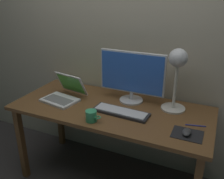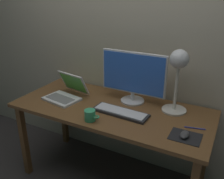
{
  "view_description": "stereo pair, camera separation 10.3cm",
  "coord_description": "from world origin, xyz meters",
  "px_view_note": "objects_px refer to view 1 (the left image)",
  "views": [
    {
      "loc": [
        0.75,
        -1.63,
        1.65
      ],
      "look_at": [
        0.03,
        -0.05,
        0.92
      ],
      "focal_mm": 39.67,
      "sensor_mm": 36.0,
      "label": 1
    },
    {
      "loc": [
        0.84,
        -1.59,
        1.65
      ],
      "look_at": [
        0.03,
        -0.05,
        0.92
      ],
      "focal_mm": 39.67,
      "sensor_mm": 36.0,
      "label": 2
    }
  ],
  "objects_px": {
    "laptop": "(65,92)",
    "pen": "(196,126)",
    "monitor": "(132,75)",
    "desk_lamp": "(177,68)",
    "coffee_mug": "(91,116)",
    "keyboard_main": "(121,112)",
    "mouse": "(187,132)"
  },
  "relations": [
    {
      "from": "keyboard_main",
      "to": "pen",
      "type": "distance_m",
      "value": 0.55
    },
    {
      "from": "laptop",
      "to": "monitor",
      "type": "bearing_deg",
      "value": 19.0
    },
    {
      "from": "keyboard_main",
      "to": "coffee_mug",
      "type": "height_order",
      "value": "coffee_mug"
    },
    {
      "from": "monitor",
      "to": "keyboard_main",
      "type": "bearing_deg",
      "value": -88.83
    },
    {
      "from": "desk_lamp",
      "to": "pen",
      "type": "height_order",
      "value": "desk_lamp"
    },
    {
      "from": "monitor",
      "to": "pen",
      "type": "relative_size",
      "value": 3.93
    },
    {
      "from": "laptop",
      "to": "desk_lamp",
      "type": "height_order",
      "value": "desk_lamp"
    },
    {
      "from": "monitor",
      "to": "keyboard_main",
      "type": "distance_m",
      "value": 0.33
    },
    {
      "from": "keyboard_main",
      "to": "desk_lamp",
      "type": "relative_size",
      "value": 0.91
    },
    {
      "from": "monitor",
      "to": "laptop",
      "type": "bearing_deg",
      "value": -161.0
    },
    {
      "from": "coffee_mug",
      "to": "pen",
      "type": "relative_size",
      "value": 0.84
    },
    {
      "from": "laptop",
      "to": "pen",
      "type": "relative_size",
      "value": 2.51
    },
    {
      "from": "pen",
      "to": "mouse",
      "type": "bearing_deg",
      "value": -106.24
    },
    {
      "from": "mouse",
      "to": "monitor",
      "type": "bearing_deg",
      "value": 146.44
    },
    {
      "from": "laptop",
      "to": "pen",
      "type": "distance_m",
      "value": 1.1
    },
    {
      "from": "pen",
      "to": "laptop",
      "type": "bearing_deg",
      "value": 179.25
    },
    {
      "from": "laptop",
      "to": "mouse",
      "type": "relative_size",
      "value": 3.67
    },
    {
      "from": "mouse",
      "to": "pen",
      "type": "height_order",
      "value": "mouse"
    },
    {
      "from": "coffee_mug",
      "to": "laptop",
      "type": "bearing_deg",
      "value": 147.43
    },
    {
      "from": "monitor",
      "to": "keyboard_main",
      "type": "relative_size",
      "value": 1.23
    },
    {
      "from": "laptop",
      "to": "coffee_mug",
      "type": "xyz_separation_m",
      "value": [
        0.4,
        -0.25,
        -0.02
      ]
    },
    {
      "from": "desk_lamp",
      "to": "mouse",
      "type": "height_order",
      "value": "desk_lamp"
    },
    {
      "from": "keyboard_main",
      "to": "coffee_mug",
      "type": "distance_m",
      "value": 0.25
    },
    {
      "from": "coffee_mug",
      "to": "pen",
      "type": "distance_m",
      "value": 0.74
    },
    {
      "from": "laptop",
      "to": "desk_lamp",
      "type": "distance_m",
      "value": 0.96
    },
    {
      "from": "monitor",
      "to": "mouse",
      "type": "distance_m",
      "value": 0.65
    },
    {
      "from": "monitor",
      "to": "laptop",
      "type": "xyz_separation_m",
      "value": [
        -0.54,
        -0.19,
        -0.17
      ]
    },
    {
      "from": "coffee_mug",
      "to": "mouse",
      "type": "bearing_deg",
      "value": 8.44
    },
    {
      "from": "monitor",
      "to": "desk_lamp",
      "type": "height_order",
      "value": "desk_lamp"
    },
    {
      "from": "laptop",
      "to": "coffee_mug",
      "type": "distance_m",
      "value": 0.47
    },
    {
      "from": "laptop",
      "to": "pen",
      "type": "xyz_separation_m",
      "value": [
        1.1,
        -0.01,
        -0.06
      ]
    },
    {
      "from": "keyboard_main",
      "to": "laptop",
      "type": "height_order",
      "value": "laptop"
    }
  ]
}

